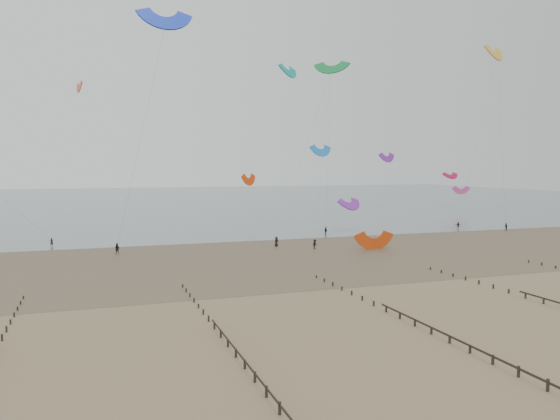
% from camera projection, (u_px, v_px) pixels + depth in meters
% --- Properties ---
extents(ground, '(500.00, 500.00, 0.00)m').
position_uv_depth(ground, '(325.00, 301.00, 60.89)').
color(ground, brown).
rests_on(ground, ground).
extents(sea_and_shore, '(500.00, 665.00, 0.03)m').
position_uv_depth(sea_and_shore, '(220.00, 256.00, 91.96)').
color(sea_and_shore, '#475654').
rests_on(sea_and_shore, ground).
extents(groynes, '(72.16, 50.16, 1.00)m').
position_uv_depth(groynes, '(466.00, 346.00, 44.22)').
color(groynes, black).
rests_on(groynes, ground).
extents(kitesurfers, '(114.99, 21.07, 1.87)m').
position_uv_depth(kitesurfers, '(299.00, 237.00, 109.31)').
color(kitesurfers, black).
rests_on(kitesurfers, ground).
extents(grounded_kite, '(6.61, 5.18, 3.60)m').
position_uv_depth(grounded_kite, '(374.00, 249.00, 99.28)').
color(grounded_kite, '#DD420D').
rests_on(grounded_kite, ground).
extents(kites_airborne, '(240.69, 129.22, 41.90)m').
position_uv_depth(kites_airborne, '(120.00, 135.00, 136.63)').
color(kites_airborne, '#029487').
rests_on(kites_airborne, ground).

